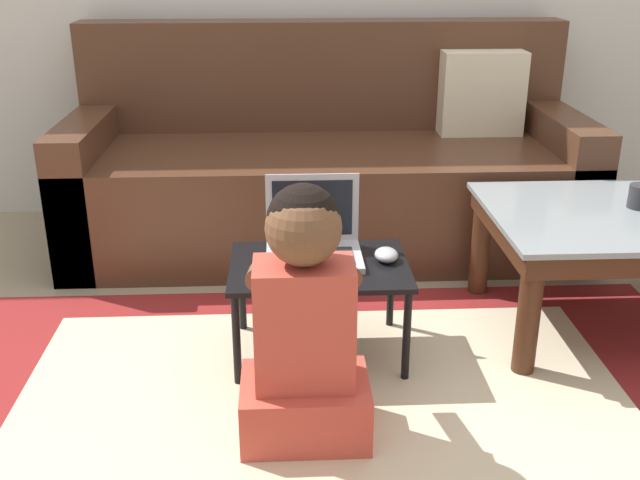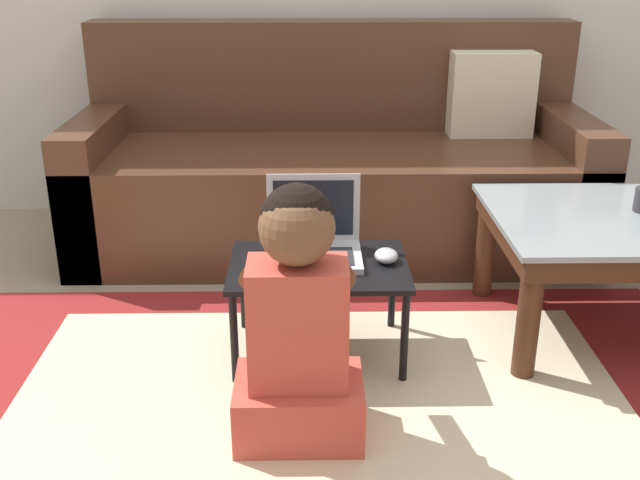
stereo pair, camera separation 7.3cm
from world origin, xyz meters
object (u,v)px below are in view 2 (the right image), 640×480
object	(u,v)px
couch	(335,172)
laptop_desk	(319,274)
laptop	(314,245)
computer_mouse	(386,256)
person_seated	(298,323)
coffee_table	(618,235)

from	to	relation	value
couch	laptop_desk	world-z (taller)	couch
laptop	computer_mouse	bearing A→B (deg)	-11.06
computer_mouse	couch	bearing A→B (deg)	96.97
couch	computer_mouse	xyz separation A→B (m)	(0.12, -1.00, 0.03)
laptop_desk	laptop	world-z (taller)	laptop
laptop_desk	person_seated	bearing A→B (deg)	-97.95
person_seated	couch	bearing A→B (deg)	84.17
couch	laptop_desk	bearing A→B (deg)	-94.95
coffee_table	computer_mouse	size ratio (longest dim) A/B	8.94
coffee_table	laptop_desk	distance (m)	0.99
couch	laptop	xyz separation A→B (m)	(-0.10, -0.95, 0.05)
laptop_desk	computer_mouse	xyz separation A→B (m)	(0.21, 0.02, 0.05)
coffee_table	laptop	distance (m)	1.00
laptop_desk	coffee_table	bearing A→B (deg)	8.33
person_seated	laptop	bearing A→B (deg)	84.74
couch	laptop	size ratio (longest dim) A/B	7.21
laptop	computer_mouse	size ratio (longest dim) A/B	3.21
coffee_table	laptop_desk	xyz separation A→B (m)	(-0.98, -0.14, -0.07)
coffee_table	laptop_desk	bearing A→B (deg)	-171.67
laptop	person_seated	xyz separation A→B (m)	(-0.04, -0.48, -0.02)
couch	computer_mouse	size ratio (longest dim) A/B	23.12
laptop_desk	computer_mouse	size ratio (longest dim) A/B	5.95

